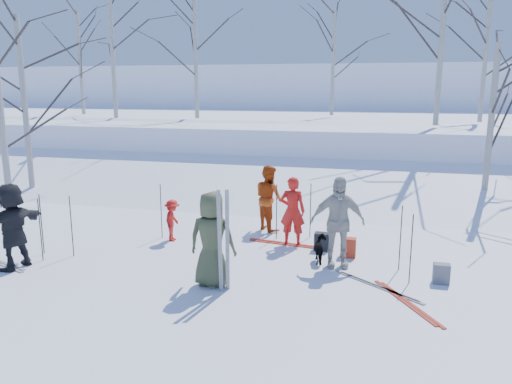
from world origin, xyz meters
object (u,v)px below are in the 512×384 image
(skier_cream_east, at_px, (337,222))
(skier_grey_west, at_px, (13,226))
(skier_olive_center, at_px, (212,239))
(dog, at_px, (321,249))
(skier_red_north, at_px, (292,211))
(backpack_dark, at_px, (322,241))
(backpack_red, at_px, (348,247))
(backpack_grey, at_px, (441,274))
(skier_redor_behind, at_px, (269,198))
(skier_red_seated, at_px, (172,220))

(skier_cream_east, distance_m, skier_grey_west, 6.54)
(skier_olive_center, bearing_deg, skier_cream_east, -144.80)
(dog, bearing_deg, skier_red_north, -66.89)
(skier_cream_east, xyz_separation_m, skier_grey_west, (-6.31, -1.71, -0.06))
(skier_red_north, distance_m, backpack_dark, 0.98)
(skier_red_north, height_order, backpack_dark, skier_red_north)
(dog, xyz_separation_m, backpack_red, (0.53, 0.48, -0.07))
(skier_grey_west, relative_size, backpack_dark, 4.40)
(skier_red_north, xyz_separation_m, dog, (0.81, -1.03, -0.53))
(skier_cream_east, distance_m, dog, 0.76)
(skier_grey_west, bearing_deg, skier_olive_center, 103.60)
(skier_red_north, height_order, skier_cream_east, skier_cream_east)
(skier_grey_west, bearing_deg, skier_cream_east, 117.00)
(backpack_grey, bearing_deg, skier_redor_behind, 145.52)
(skier_red_north, relative_size, skier_grey_west, 0.92)
(skier_olive_center, height_order, backpack_red, skier_olive_center)
(skier_grey_west, bearing_deg, backpack_red, 121.70)
(skier_grey_west, bearing_deg, backpack_grey, 110.58)
(skier_grey_west, bearing_deg, skier_red_seated, 148.51)
(skier_redor_behind, relative_size, skier_cream_east, 0.89)
(skier_redor_behind, relative_size, skier_grey_west, 0.95)
(backpack_red, bearing_deg, skier_red_seated, 178.03)
(skier_olive_center, height_order, backpack_grey, skier_olive_center)
(skier_redor_behind, xyz_separation_m, backpack_red, (2.14, -1.63, -0.63))
(skier_red_north, bearing_deg, skier_red_seated, 7.37)
(skier_red_north, bearing_deg, backpack_dark, 160.92)
(skier_red_north, height_order, skier_red_seated, skier_red_north)
(skier_red_north, distance_m, backpack_grey, 3.58)
(skier_grey_west, height_order, backpack_grey, skier_grey_west)
(skier_red_north, xyz_separation_m, skier_redor_behind, (-0.81, 1.08, 0.03))
(skier_redor_behind, bearing_deg, skier_olive_center, 131.97)
(backpack_dark, bearing_deg, skier_cream_east, -66.89)
(skier_red_seated, height_order, skier_grey_west, skier_grey_west)
(dog, distance_m, backpack_grey, 2.40)
(skier_red_seated, relative_size, backpack_red, 2.38)
(backpack_dark, bearing_deg, backpack_red, -27.30)
(skier_redor_behind, bearing_deg, skier_red_north, 171.52)
(skier_redor_behind, relative_size, backpack_red, 3.99)
(skier_grey_west, distance_m, backpack_red, 6.95)
(skier_cream_east, height_order, dog, skier_cream_east)
(skier_cream_east, distance_m, backpack_dark, 1.27)
(skier_red_north, distance_m, skier_cream_east, 1.65)
(backpack_grey, xyz_separation_m, backpack_dark, (-2.40, 1.39, 0.01))
(skier_cream_east, bearing_deg, skier_redor_behind, 116.36)
(skier_redor_behind, distance_m, dog, 2.71)
(backpack_grey, bearing_deg, skier_red_north, 152.55)
(skier_cream_east, relative_size, backpack_dark, 4.69)
(skier_olive_center, xyz_separation_m, backpack_red, (2.33, 2.22, -0.68))
(skier_redor_behind, relative_size, backpack_grey, 4.41)
(skier_olive_center, relative_size, backpack_red, 4.24)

